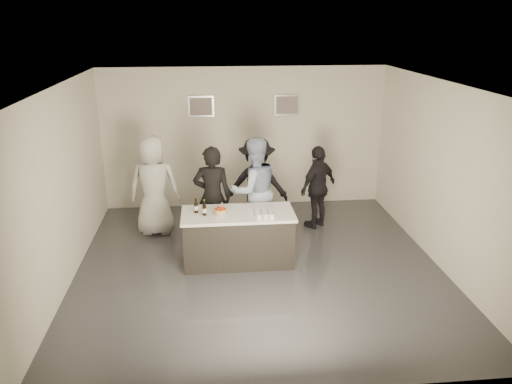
% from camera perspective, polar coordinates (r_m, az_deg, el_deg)
% --- Properties ---
extents(floor, '(6.00, 6.00, 0.00)m').
position_cam_1_polar(floor, '(8.44, 0.34, -8.52)').
color(floor, '#3D3D42').
rests_on(floor, ground).
extents(ceiling, '(6.00, 6.00, 0.00)m').
position_cam_1_polar(ceiling, '(7.52, 0.39, 12.13)').
color(ceiling, white).
extents(wall_back, '(6.00, 0.04, 3.00)m').
position_cam_1_polar(wall_back, '(10.73, -1.33, 6.17)').
color(wall_back, silver).
rests_on(wall_back, ground).
extents(wall_front, '(6.00, 0.04, 3.00)m').
position_cam_1_polar(wall_front, '(5.11, 3.95, -9.27)').
color(wall_front, silver).
rests_on(wall_front, ground).
extents(wall_left, '(0.04, 6.00, 3.00)m').
position_cam_1_polar(wall_left, '(8.12, -21.20, 0.47)').
color(wall_left, silver).
rests_on(wall_left, ground).
extents(wall_right, '(0.04, 6.00, 3.00)m').
position_cam_1_polar(wall_right, '(8.68, 20.47, 1.74)').
color(wall_right, silver).
rests_on(wall_right, ground).
extents(picture_left, '(0.54, 0.04, 0.44)m').
position_cam_1_polar(picture_left, '(10.54, -6.31, 9.70)').
color(picture_left, '#B2B2B7').
rests_on(picture_left, wall_back).
extents(picture_right, '(0.54, 0.04, 0.44)m').
position_cam_1_polar(picture_right, '(10.67, 3.55, 9.90)').
color(picture_right, '#B2B2B7').
rests_on(picture_right, wall_back).
extents(bar_counter, '(1.86, 0.86, 0.90)m').
position_cam_1_polar(bar_counter, '(8.41, -2.05, -5.20)').
color(bar_counter, white).
rests_on(bar_counter, ground).
extents(cake, '(0.20, 0.20, 0.08)m').
position_cam_1_polar(cake, '(8.18, -4.08, -2.28)').
color(cake, orange).
rests_on(cake, bar_counter).
extents(beer_bottle_a, '(0.07, 0.07, 0.26)m').
position_cam_1_polar(beer_bottle_a, '(8.24, -6.87, -1.52)').
color(beer_bottle_a, black).
rests_on(beer_bottle_a, bar_counter).
extents(beer_bottle_b, '(0.07, 0.07, 0.26)m').
position_cam_1_polar(beer_bottle_b, '(8.12, -5.94, -1.80)').
color(beer_bottle_b, black).
rests_on(beer_bottle_b, bar_counter).
extents(tumbler_cluster, '(0.30, 0.40, 0.08)m').
position_cam_1_polar(tumbler_cluster, '(8.12, 0.97, -2.39)').
color(tumbler_cluster, orange).
rests_on(tumbler_cluster, bar_counter).
extents(candles, '(0.24, 0.08, 0.01)m').
position_cam_1_polar(candles, '(7.95, -4.16, -3.19)').
color(candles, pink).
rests_on(candles, bar_counter).
extents(person_main_black, '(0.73, 0.53, 1.86)m').
position_cam_1_polar(person_main_black, '(8.88, -5.00, -0.57)').
color(person_main_black, black).
rests_on(person_main_black, ground).
extents(person_main_blue, '(1.14, 1.01, 1.96)m').
position_cam_1_polar(person_main_blue, '(9.03, -0.25, 0.19)').
color(person_main_blue, '#A0AFD2').
rests_on(person_main_blue, ground).
extents(person_guest_left, '(0.97, 0.67, 1.91)m').
position_cam_1_polar(person_guest_left, '(9.55, -11.57, 0.70)').
color(person_guest_left, silver).
rests_on(person_guest_left, ground).
extents(person_guest_right, '(1.00, 0.91, 1.64)m').
position_cam_1_polar(person_guest_right, '(9.78, 7.10, 0.57)').
color(person_guest_right, black).
rests_on(person_guest_right, ground).
extents(person_guest_back, '(1.27, 0.83, 1.84)m').
position_cam_1_polar(person_guest_back, '(9.53, 0.09, 0.84)').
color(person_guest_back, black).
rests_on(person_guest_back, ground).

